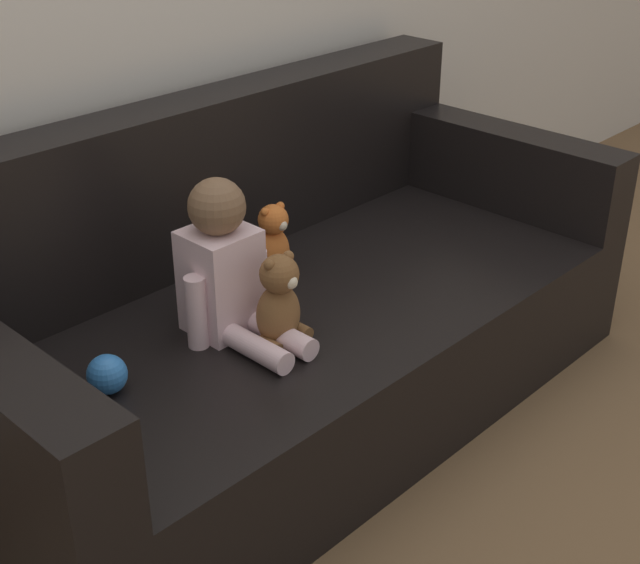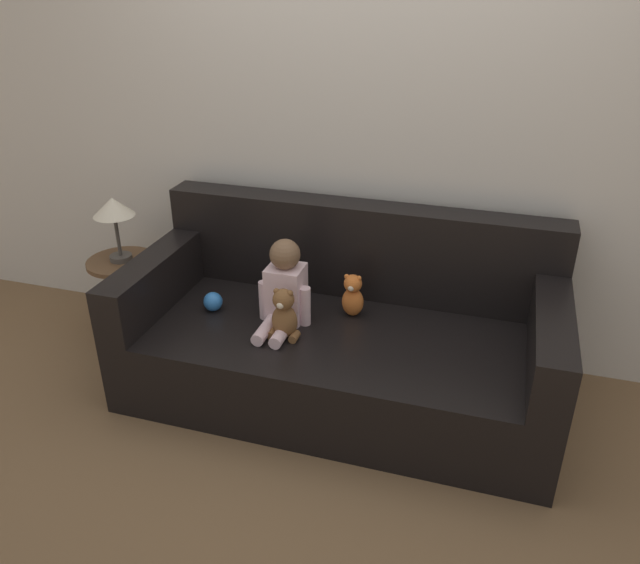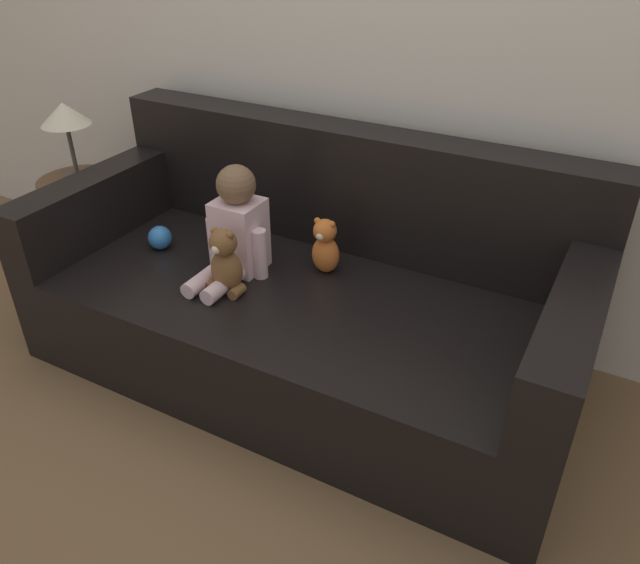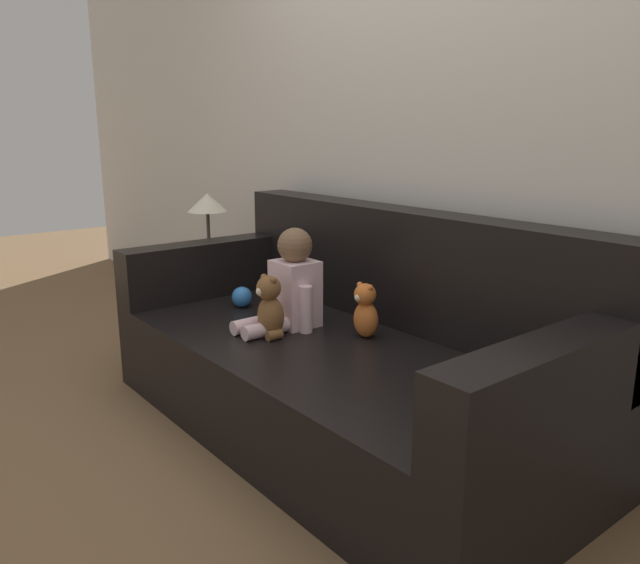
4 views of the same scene
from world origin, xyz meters
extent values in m
plane|color=brown|center=(0.00, 0.00, 0.00)|extent=(12.00, 12.00, 0.00)
cube|color=black|center=(0.00, 0.00, 0.19)|extent=(2.07, 0.97, 0.39)
cube|color=black|center=(0.00, 0.39, 0.63)|extent=(2.07, 0.18, 0.50)
cube|color=black|center=(0.95, 0.00, 0.52)|extent=(0.16, 0.97, 0.27)
cube|color=silver|center=(-0.27, 0.01, 0.53)|extent=(0.17, 0.16, 0.28)
sphere|color=brown|center=(-0.27, 0.01, 0.74)|extent=(0.15, 0.15, 0.15)
cylinder|color=silver|center=(-0.32, -0.17, 0.42)|extent=(0.06, 0.20, 0.06)
cylinder|color=silver|center=(-0.23, -0.17, 0.42)|extent=(0.06, 0.20, 0.06)
cylinder|color=silver|center=(-0.38, -0.01, 0.48)|extent=(0.05, 0.05, 0.20)
cylinder|color=silver|center=(-0.17, -0.01, 0.48)|extent=(0.05, 0.05, 0.20)
ellipsoid|color=brown|center=(-0.22, -0.15, 0.47)|extent=(0.12, 0.10, 0.17)
sphere|color=brown|center=(-0.22, -0.16, 0.59)|extent=(0.10, 0.10, 0.10)
sphere|color=brown|center=(-0.26, -0.16, 0.63)|extent=(0.03, 0.03, 0.03)
sphere|color=brown|center=(-0.19, -0.16, 0.63)|extent=(0.03, 0.03, 0.03)
sphere|color=beige|center=(-0.22, -0.20, 0.58)|extent=(0.04, 0.04, 0.04)
cylinder|color=brown|center=(-0.28, -0.17, 0.41)|extent=(0.04, 0.07, 0.04)
cylinder|color=brown|center=(-0.17, -0.17, 0.41)|extent=(0.04, 0.07, 0.04)
ellipsoid|color=orange|center=(0.03, 0.14, 0.46)|extent=(0.11, 0.09, 0.15)
sphere|color=orange|center=(0.03, 0.13, 0.57)|extent=(0.09, 0.09, 0.09)
sphere|color=orange|center=(0.00, 0.13, 0.60)|extent=(0.03, 0.03, 0.03)
sphere|color=orange|center=(0.06, 0.13, 0.60)|extent=(0.03, 0.03, 0.03)
sphere|color=beige|center=(0.03, 0.10, 0.56)|extent=(0.03, 0.03, 0.03)
sphere|color=#337FDB|center=(-0.66, -0.02, 0.43)|extent=(0.10, 0.10, 0.10)
camera|label=1|loc=(-1.57, -1.60, 1.60)|focal=50.00mm
camera|label=2|loc=(0.67, -2.50, 1.96)|focal=35.00mm
camera|label=3|loc=(1.01, -1.71, 1.64)|focal=35.00mm
camera|label=4|loc=(1.80, -1.51, 1.21)|focal=35.00mm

